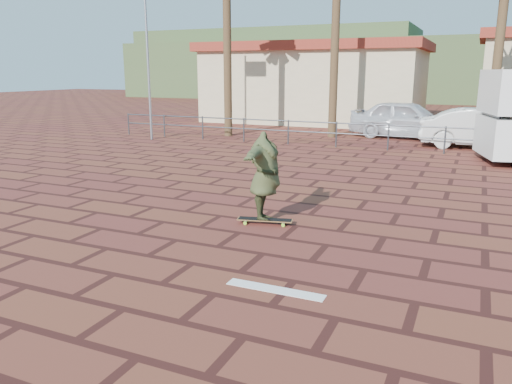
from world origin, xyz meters
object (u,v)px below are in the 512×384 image
Objects in this scene: car_white at (482,129)px; car_silver at (406,119)px; longboard at (265,220)px; skateboarder at (265,176)px.

car_silver is at bearing 53.36° from car_white.
car_white reaches higher than longboard.
skateboarder is at bearing -77.19° from longboard.
car_silver is 3.65m from car_white.
skateboarder is at bearing -176.24° from car_silver.
longboard is 14.51m from car_silver.
car_silver is at bearing 73.43° from longboard.
car_white is at bearing 59.39° from longboard.
longboard is 0.53× the size of skateboarder.
car_silver reaches higher than longboard.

